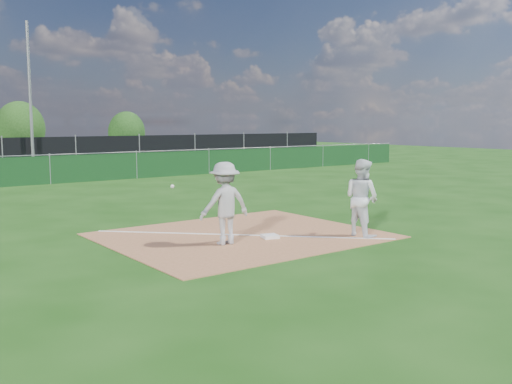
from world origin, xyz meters
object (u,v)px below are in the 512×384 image
Objects in this scene: first_base at (270,236)px; car_right at (42,154)px; runner at (362,198)px; play_at_first at (225,203)px; tree_right at (127,132)px; tree_mid at (20,129)px; light_pole at (30,97)px.

first_base is 0.08× the size of car_right.
runner reaches higher than car_right.
play_at_first is 0.54× the size of tree_right.
tree_right reaches higher than runner.
play_at_first reaches higher than car_right.
tree_mid is at bearing 82.00° from play_at_first.
car_right is at bearing -2.43° from runner.
play_at_first is 35.47m from tree_right.
runner reaches higher than first_base.
play_at_first is 33.90m from tree_mid.
tree_mid is (0.56, 6.86, 1.53)m from car_right.
runner is (0.71, -23.38, -3.10)m from light_pole.
light_pole reaches higher than tree_right.
play_at_first is at bearing 175.70° from first_base.
runner is at bearing -88.27° from light_pole.
light_pole reaches higher than car_right.
light_pole is 15.19m from tree_right.
tree_mid is (4.71, 33.55, 1.23)m from play_at_first.
car_right is 0.99× the size of tree_mid.
play_at_first is (-1.17, 0.09, 0.85)m from first_base.
tree_right is (8.09, -0.48, -0.34)m from tree_mid.
tree_mid is at bearing 78.18° from light_pole.
tree_mid is (3.54, 33.63, 2.08)m from first_base.
play_at_first is at bearing 164.94° from car_right.
tree_right is (10.45, 10.81, -2.21)m from light_pole.
runner is at bearing -19.97° from play_at_first.
first_base is at bearing -93.02° from light_pole.
tree_right is (12.80, 33.07, 0.89)m from play_at_first.
light_pole is 22.60m from play_at_first.
light_pole is 23.59m from runner.
tree_right is at bearing -3.37° from tree_mid.
tree_mid is 8.11m from tree_right.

